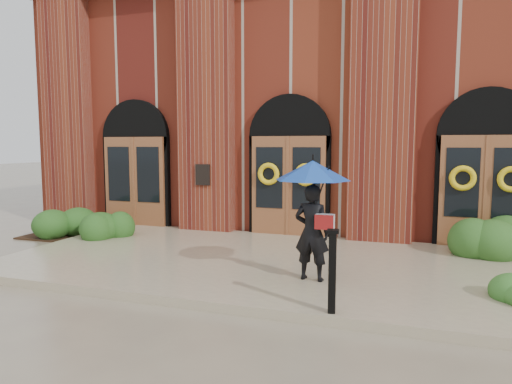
% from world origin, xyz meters
% --- Properties ---
extents(ground, '(90.00, 90.00, 0.00)m').
position_xyz_m(ground, '(0.00, 0.00, 0.00)').
color(ground, gray).
rests_on(ground, ground).
extents(landing, '(10.00, 5.30, 0.15)m').
position_xyz_m(landing, '(0.00, 0.15, 0.07)').
color(landing, tan).
rests_on(landing, ground).
extents(church_building, '(16.20, 12.53, 7.00)m').
position_xyz_m(church_building, '(0.00, 8.78, 3.50)').
color(church_building, maroon).
rests_on(church_building, ground).
extents(man_with_umbrella, '(1.37, 1.37, 2.03)m').
position_xyz_m(man_with_umbrella, '(1.38, -0.93, 1.57)').
color(man_with_umbrella, black).
rests_on(man_with_umbrella, landing).
extents(metal_post, '(0.17, 0.17, 1.16)m').
position_xyz_m(metal_post, '(1.96, -2.35, 0.76)').
color(metal_post, black).
rests_on(metal_post, landing).
extents(hedge_wall_left, '(2.84, 1.14, 0.73)m').
position_xyz_m(hedge_wall_left, '(-5.20, 1.22, 0.36)').
color(hedge_wall_left, '#244D19').
rests_on(hedge_wall_left, ground).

